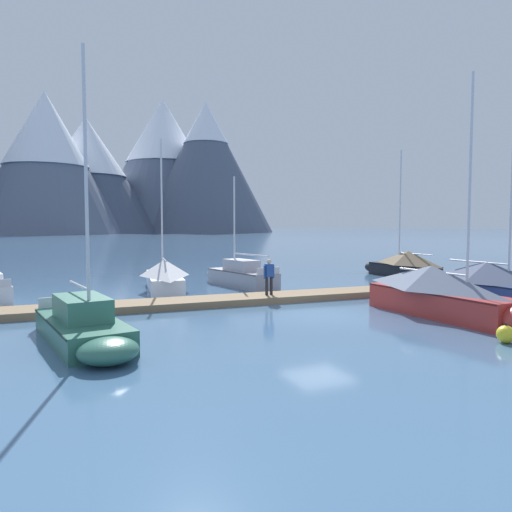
% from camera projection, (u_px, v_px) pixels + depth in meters
% --- Properties ---
extents(ground_plane, '(700.00, 700.00, 0.00)m').
position_uv_depth(ground_plane, '(318.00, 315.00, 18.78)').
color(ground_plane, '#426689').
extents(mountain_shoulder_ridge, '(58.22, 58.22, 55.48)m').
position_uv_depth(mountain_shoulder_ridge, '(46.00, 158.00, 185.08)').
color(mountain_shoulder_ridge, slate).
rests_on(mountain_shoulder_ridge, ground).
extents(mountain_east_summit, '(63.80, 63.80, 50.43)m').
position_uv_depth(mountain_east_summit, '(87.00, 172.00, 208.17)').
color(mountain_east_summit, '#424C60').
rests_on(mountain_east_summit, ground).
extents(mountain_rear_spur, '(74.78, 74.78, 66.47)m').
position_uv_depth(mountain_rear_spur, '(164.00, 162.00, 238.79)').
color(mountain_rear_spur, '#4C566B').
rests_on(mountain_rear_spur, ground).
extents(mountain_north_horn, '(63.97, 63.97, 61.84)m').
position_uv_depth(mountain_north_horn, '(206.00, 166.00, 226.02)').
color(mountain_north_horn, '#4C566B').
rests_on(mountain_north_horn, ground).
extents(dock, '(29.93, 3.62, 0.30)m').
position_uv_depth(dock, '(273.00, 298.00, 22.41)').
color(dock, '#846B4C').
rests_on(dock, ground).
extents(sailboat_second_berth, '(2.65, 6.47, 8.63)m').
position_uv_depth(sailboat_second_berth, '(85.00, 327.00, 14.18)').
color(sailboat_second_berth, '#336B56').
rests_on(sailboat_second_berth, ground).
extents(sailboat_mid_dock_port, '(2.77, 7.46, 8.39)m').
position_uv_depth(sailboat_mid_dock_port, '(164.00, 275.00, 26.03)').
color(sailboat_mid_dock_port, white).
rests_on(sailboat_mid_dock_port, ground).
extents(sailboat_mid_dock_starboard, '(2.64, 6.27, 6.43)m').
position_uv_depth(sailboat_mid_dock_starboard, '(239.00, 275.00, 27.82)').
color(sailboat_mid_dock_starboard, '#93939E').
rests_on(sailboat_mid_dock_starboard, ground).
extents(sailboat_far_berth, '(2.13, 7.30, 9.05)m').
position_uv_depth(sailboat_far_berth, '(442.00, 293.00, 18.42)').
color(sailboat_far_berth, '#B2332D').
rests_on(sailboat_far_berth, ground).
extents(sailboat_outer_slip, '(2.09, 7.22, 9.25)m').
position_uv_depth(sailboat_outer_slip, '(498.00, 285.00, 20.88)').
color(sailboat_outer_slip, navy).
rests_on(sailboat_outer_slip, ground).
extents(sailboat_end_of_dock, '(1.91, 6.58, 8.71)m').
position_uv_depth(sailboat_end_of_dock, '(402.00, 264.00, 32.64)').
color(sailboat_end_of_dock, black).
rests_on(sailboat_end_of_dock, ground).
extents(person_on_dock, '(0.58, 0.27, 1.69)m').
position_uv_depth(person_on_dock, '(269.00, 275.00, 22.16)').
color(person_on_dock, '#232328').
rests_on(person_on_dock, dock).
extents(mooring_buoy_channel_marker, '(0.54, 0.54, 0.62)m').
position_uv_depth(mooring_buoy_channel_marker, '(506.00, 334.00, 14.36)').
color(mooring_buoy_channel_marker, yellow).
rests_on(mooring_buoy_channel_marker, ground).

